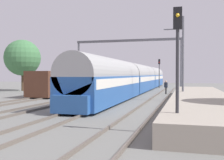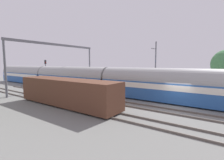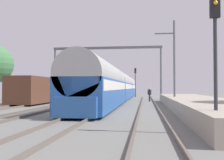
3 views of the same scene
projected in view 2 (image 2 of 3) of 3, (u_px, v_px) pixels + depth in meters
name	position (u px, v px, depth m)	size (l,w,h in m)	color
ground	(176.00, 107.00, 16.86)	(120.00, 120.00, 0.00)	slate
track_far_west	(155.00, 124.00, 12.00)	(1.52, 60.00, 0.16)	#60564D
track_west	(170.00, 111.00, 15.23)	(1.52, 60.00, 0.16)	#60564D
track_east	(181.00, 103.00, 18.47)	(1.52, 60.00, 0.16)	#60564D
track_far_east	(188.00, 97.00, 21.71)	(1.52, 60.00, 0.16)	#60564D
platform	(179.00, 89.00, 25.92)	(4.40, 28.00, 0.90)	#A39989
passenger_train	(71.00, 78.00, 28.98)	(2.93, 49.20, 3.82)	#28569E
freight_car	(67.00, 92.00, 17.56)	(2.80, 13.00, 2.70)	#563323
person_crossing	(106.00, 83.00, 29.83)	(0.46, 0.39, 1.73)	black
railway_signal_far	(46.00, 69.00, 36.58)	(0.36, 0.30, 5.29)	#2D2D33
catenary_gantry	(57.00, 55.00, 27.60)	(16.39, 0.28, 7.86)	#5B5B63
catenary_pole_east_mid	(155.00, 66.00, 26.36)	(1.90, 0.20, 8.00)	#5B5B63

